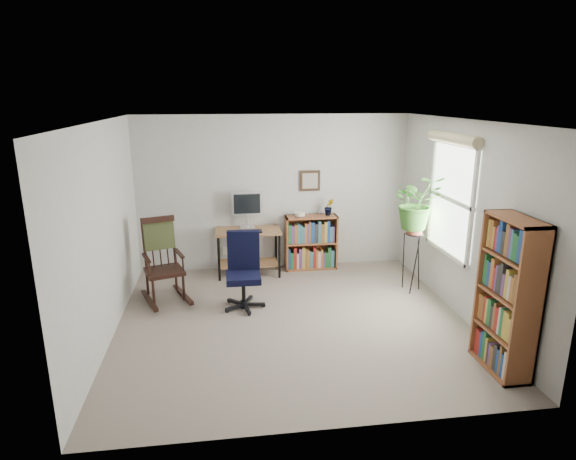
{
  "coord_description": "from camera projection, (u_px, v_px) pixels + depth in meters",
  "views": [
    {
      "loc": [
        -0.79,
        -5.31,
        2.67
      ],
      "look_at": [
        0.0,
        0.4,
        1.05
      ],
      "focal_mm": 30.0,
      "sensor_mm": 36.0,
      "label": 1
    }
  ],
  "objects": [
    {
      "name": "spider_plant",
      "position": [
        419.0,
        176.0,
        6.38
      ],
      "size": [
        1.69,
        1.88,
        1.47
      ],
      "primitive_type": "imported",
      "color": "#346B25",
      "rests_on": "plant_stand"
    },
    {
      "name": "wall_back",
      "position": [
        274.0,
        193.0,
        7.47
      ],
      "size": [
        4.2,
        0.0,
        2.4
      ],
      "primitive_type": "cube",
      "color": "#BAB9B5",
      "rests_on": "ground"
    },
    {
      "name": "wall_right",
      "position": [
        463.0,
        221.0,
        5.84
      ],
      "size": [
        0.0,
        4.0,
        2.4
      ],
      "primitive_type": "cube",
      "color": "#BAB9B5",
      "rests_on": "ground"
    },
    {
      "name": "ceiling",
      "position": [
        293.0,
        121.0,
        5.24
      ],
      "size": [
        4.2,
        4.0,
        0.0
      ],
      "primitive_type": "cube",
      "color": "silver",
      "rests_on": "ground"
    },
    {
      "name": "tall_bookshelf",
      "position": [
        508.0,
        296.0,
        4.67
      ],
      "size": [
        0.3,
        0.69,
        1.58
      ],
      "primitive_type": null,
      "color": "brown",
      "rests_on": "floor"
    },
    {
      "name": "office_chair",
      "position": [
        243.0,
        271.0,
        6.14
      ],
      "size": [
        0.6,
        0.6,
        1.0
      ],
      "primitive_type": null,
      "rotation": [
        0.0,
        0.0,
        -0.1
      ],
      "color": "black",
      "rests_on": "floor"
    },
    {
      "name": "keyboard",
      "position": [
        248.0,
        231.0,
        7.15
      ],
      "size": [
        0.4,
        0.15,
        0.02
      ],
      "primitive_type": "cube",
      "color": "black",
      "rests_on": "desk"
    },
    {
      "name": "monitor",
      "position": [
        247.0,
        210.0,
        7.32
      ],
      "size": [
        0.46,
        0.16,
        0.56
      ],
      "primitive_type": null,
      "color": "silver",
      "rests_on": "desk"
    },
    {
      "name": "wall_left",
      "position": [
        104.0,
        234.0,
        5.29
      ],
      "size": [
        0.0,
        4.0,
        2.4
      ],
      "primitive_type": "cube",
      "color": "#BAB9B5",
      "rests_on": "ground"
    },
    {
      "name": "plant_stand",
      "position": [
        413.0,
        258.0,
        6.7
      ],
      "size": [
        0.3,
        0.3,
        0.98
      ],
      "primitive_type": null,
      "rotation": [
        0.0,
        0.0,
        -0.1
      ],
      "color": "black",
      "rests_on": "floor"
    },
    {
      "name": "rocking_chair",
      "position": [
        164.0,
        260.0,
        6.34
      ],
      "size": [
        0.87,
        1.12,
        1.14
      ],
      "primitive_type": null,
      "rotation": [
        0.0,
        0.0,
        0.32
      ],
      "color": "black",
      "rests_on": "floor"
    },
    {
      "name": "desk",
      "position": [
        249.0,
        252.0,
        7.36
      ],
      "size": [
        0.98,
        0.54,
        0.7
      ],
      "primitive_type": null,
      "color": "#946841",
      "rests_on": "floor"
    },
    {
      "name": "wall_front",
      "position": [
        331.0,
        295.0,
        3.66
      ],
      "size": [
        4.2,
        0.0,
        2.4
      ],
      "primitive_type": "cube",
      "color": "#BAB9B5",
      "rests_on": "ground"
    },
    {
      "name": "floor",
      "position": [
        292.0,
        321.0,
        5.89
      ],
      "size": [
        4.2,
        4.0,
        0.0
      ],
      "primitive_type": "cube",
      "color": "gray",
      "rests_on": "ground"
    },
    {
      "name": "potted_plant_small",
      "position": [
        329.0,
        212.0,
        7.5
      ],
      "size": [
        0.13,
        0.24,
        0.11
      ],
      "primitive_type": "imported",
      "color": "#346B25",
      "rests_on": "low_bookshelf"
    },
    {
      "name": "window",
      "position": [
        450.0,
        199.0,
        6.07
      ],
      "size": [
        0.12,
        1.2,
        1.5
      ],
      "primitive_type": null,
      "color": "white",
      "rests_on": "wall_right"
    },
    {
      "name": "framed_picture",
      "position": [
        310.0,
        181.0,
        7.47
      ],
      "size": [
        0.32,
        0.04,
        0.32
      ],
      "primitive_type": null,
      "color": "black",
      "rests_on": "wall_back"
    },
    {
      "name": "low_bookshelf",
      "position": [
        311.0,
        242.0,
        7.59
      ],
      "size": [
        0.82,
        0.27,
        0.86
      ],
      "primitive_type": null,
      "color": "brown",
      "rests_on": "floor"
    }
  ]
}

